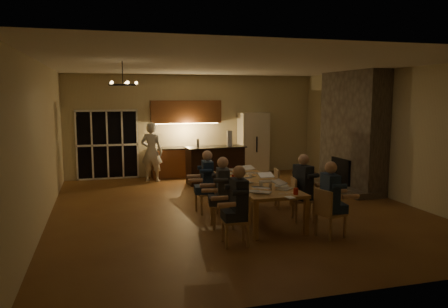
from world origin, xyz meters
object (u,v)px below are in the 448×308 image
(chair_left_far, at_px, (207,193))
(bar_bottle, at_px, (198,143))
(dining_table, at_px, (255,200))
(laptop_d, at_px, (268,176))
(chair_right_near, at_px, (331,213))
(person_left_near, at_px, (239,206))
(laptop_a, at_px, (262,187))
(person_right_near, at_px, (330,199))
(can_cola, at_px, (231,169))
(person_left_mid, at_px, (223,192))
(mug_front, at_px, (261,184))
(bar_blender, at_px, (230,138))
(bar_island, at_px, (215,165))
(person_right_mid, at_px, (303,188))
(redcup_near, at_px, (296,191))
(chair_left_mid, at_px, (222,205))
(redcup_mid, at_px, (234,177))
(plate_far, at_px, (263,174))
(refrigerator, at_px, (253,143))
(laptop_c, at_px, (244,177))
(chair_right_far, at_px, (285,188))
(can_silver, at_px, (270,187))
(person_left_far, at_px, (207,182))
(plate_near, at_px, (282,186))
(chair_right_mid, at_px, (303,199))
(standing_person, at_px, (152,152))
(mug_mid, at_px, (250,175))
(laptop_b, at_px, (285,183))
(mug_back, at_px, (226,174))
(chandelier, at_px, (123,85))
(plate_left, at_px, (254,191))
(chair_left_near, at_px, (235,220))
(laptop_f, at_px, (250,169))

(chair_left_far, distance_m, bar_bottle, 3.20)
(dining_table, bearing_deg, laptop_d, -1.84)
(chair_right_near, height_order, person_left_near, person_left_near)
(dining_table, xyz_separation_m, laptop_a, (-0.22, -0.97, 0.49))
(person_right_near, distance_m, can_cola, 3.15)
(person_left_mid, height_order, mug_front, person_left_mid)
(person_right_near, xyz_separation_m, bar_blender, (-0.31, 5.30, 0.61))
(chair_left_far, distance_m, person_left_near, 2.20)
(bar_island, height_order, person_right_mid, person_right_mid)
(redcup_near, bearing_deg, person_right_near, -26.50)
(chair_left_mid, relative_size, redcup_mid, 7.42)
(chair_left_far, distance_m, can_cola, 1.18)
(laptop_d, height_order, plate_far, laptop_d)
(refrigerator, relative_size, laptop_c, 6.25)
(chair_right_far, height_order, can_silver, chair_right_far)
(person_left_far, height_order, plate_near, person_left_far)
(chair_right_mid, relative_size, chair_right_far, 1.00)
(chair_left_far, bearing_deg, can_silver, 25.93)
(person_left_far, distance_m, standing_person, 4.00)
(standing_person, height_order, laptop_c, standing_person)
(chair_right_mid, height_order, mug_mid, chair_right_mid)
(dining_table, distance_m, plate_near, 0.75)
(chair_left_far, height_order, person_right_mid, person_right_mid)
(can_silver, bearing_deg, laptop_b, -5.33)
(chair_right_far, distance_m, laptop_b, 1.55)
(laptop_c, relative_size, bar_blender, 0.71)
(person_right_near, xyz_separation_m, mug_back, (-1.25, 2.41, 0.11))
(chair_right_far, xyz_separation_m, plate_far, (-0.45, 0.24, 0.31))
(standing_person, height_order, mug_mid, standing_person)
(dining_table, bearing_deg, bar_blender, 81.55)
(standing_person, xyz_separation_m, chandelier, (-1.00, -4.29, 1.86))
(refrigerator, distance_m, person_left_far, 5.07)
(chair_left_far, xyz_separation_m, plate_left, (0.55, -1.50, 0.31))
(chair_right_far, xyz_separation_m, bar_blender, (-0.37, 3.18, 0.86))
(chair_right_mid, xyz_separation_m, mug_back, (-1.25, 1.37, 0.36))
(chair_left_near, xyz_separation_m, person_left_near, (0.06, -0.02, 0.24))
(person_left_mid, relative_size, laptop_f, 4.31)
(can_cola, bearing_deg, chair_left_mid, -111.35)
(person_left_near, distance_m, bar_blender, 5.51)
(dining_table, height_order, redcup_near, redcup_near)
(chandelier, xyz_separation_m, bar_bottle, (2.23, 3.49, -1.55))
(chair_right_mid, bearing_deg, chair_left_mid, 102.46)
(bar_island, bearing_deg, chair_right_mid, -84.92)
(redcup_mid, bearing_deg, person_left_near, -104.56)
(chair_left_mid, distance_m, bar_bottle, 4.29)
(person_left_near, bearing_deg, chandelier, -133.70)
(mug_back, height_order, redcup_mid, redcup_mid)
(chair_right_near, relative_size, person_left_near, 0.64)
(redcup_mid, bearing_deg, can_cola, 76.54)
(refrigerator, relative_size, person_left_near, 1.45)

